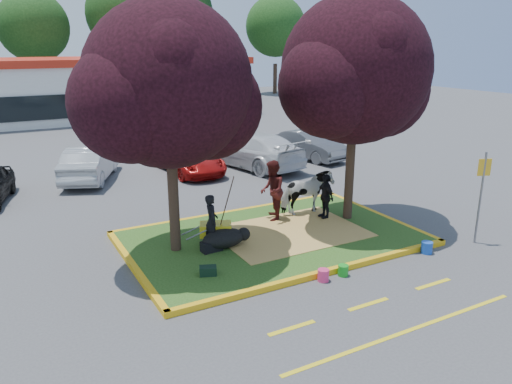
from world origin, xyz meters
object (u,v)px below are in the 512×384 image
bucket_green (343,270)px  bucket_blue (427,248)px  cow (306,193)px  wheelbarrow (216,229)px  sign_post (482,187)px  calf (224,238)px  handler (212,221)px  bucket_pink (323,275)px  car_silver (90,163)px

bucket_green → bucket_blue: 2.87m
bucket_green → bucket_blue: bearing=0.0°
cow → wheelbarrow: cow is taller
sign_post → bucket_green: size_ratio=9.63×
calf → bucket_green: calf is taller
calf → bucket_green: 3.36m
bucket_blue → handler: bearing=150.2°
sign_post → cow: bearing=148.5°
calf → sign_post: bearing=-7.8°
bucket_green → bucket_pink: (-0.60, 0.00, 0.01)m
cow → bucket_pink: bearing=152.2°
cow → sign_post: bearing=-141.7°
wheelbarrow → sign_post: size_ratio=0.58×
bucket_blue → wheelbarrow: bearing=148.0°
calf → handler: handler is taller
wheelbarrow → car_silver: (-1.63, 9.13, 0.17)m
bucket_green → bucket_pink: bearing=180.0°
wheelbarrow → bucket_blue: wheelbarrow is taller
cow → wheelbarrow: (-3.60, -0.86, -0.31)m
cow → bucket_green: size_ratio=6.14×
bucket_green → bucket_blue: (2.86, 0.00, 0.02)m
handler → bucket_green: bearing=-128.3°
wheelbarrow → bucket_pink: (1.45, -3.08, -0.41)m
handler → sign_post: (6.90, -3.05, 0.77)m
handler → wheelbarrow: bearing=-37.2°
wheelbarrow → car_silver: bearing=124.0°
calf → wheelbarrow: wheelbarrow is taller
bucket_blue → cow: bearing=108.5°
bucket_blue → car_silver: car_silver is taller
sign_post → bucket_blue: sign_post is taller
wheelbarrow → bucket_pink: 3.42m
sign_post → bucket_green: (-4.66, 0.13, -1.52)m
bucket_green → cow: bearing=68.5°
cow → bucket_blue: (1.32, -3.94, -0.70)m
bucket_blue → bucket_pink: bearing=180.0°
bucket_pink → car_silver: (-3.08, 12.20, 0.58)m
wheelbarrow → bucket_green: 3.72m
calf → bucket_blue: calf is taller
handler → bucket_pink: 3.43m
cow → calf: bearing=110.2°
cow → calf: cow is taller
sign_post → car_silver: 14.91m
calf → handler: bearing=151.4°
cow → wheelbarrow: bearing=104.3°
car_silver → sign_post: bearing=148.0°
cow → car_silver: size_ratio=0.38×
calf → car_silver: 9.66m
cow → bucket_green: (-1.55, -3.94, -0.73)m
calf → sign_post: 7.33m
cow → car_silver: cow is taller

